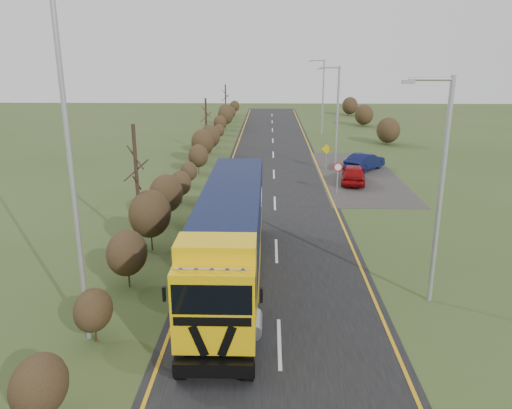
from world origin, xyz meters
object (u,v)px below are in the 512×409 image
object	(u,v)px
streetlight_near	(439,184)
speed_sign	(338,172)
lorry	(231,231)
car_blue_sedan	(365,162)
car_red_hatchback	(354,174)

from	to	relation	value
streetlight_near	speed_sign	world-z (taller)	streetlight_near
lorry	car_blue_sedan	distance (m)	23.14
streetlight_near	car_red_hatchback	bearing A→B (deg)	89.77
lorry	speed_sign	size ratio (longest dim) A/B	6.47
car_red_hatchback	lorry	bearing A→B (deg)	74.54
car_red_hatchback	speed_sign	size ratio (longest dim) A/B	1.92
car_blue_sedan	lorry	bearing A→B (deg)	106.21
car_red_hatchback	car_blue_sedan	distance (m)	4.68
streetlight_near	speed_sign	xyz separation A→B (m)	(-1.50, 15.13, -3.09)
lorry	car_red_hatchback	world-z (taller)	lorry
car_red_hatchback	streetlight_near	bearing A→B (deg)	98.93
lorry	car_blue_sedan	world-z (taller)	lorry
lorry	car_blue_sedan	size ratio (longest dim) A/B	3.31
lorry	streetlight_near	distance (m)	8.08
car_blue_sedan	streetlight_near	world-z (taller)	streetlight_near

